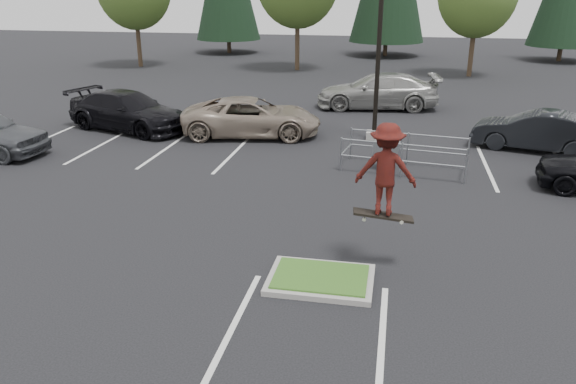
% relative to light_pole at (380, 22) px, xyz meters
% --- Properties ---
extents(ground, '(120.00, 120.00, 0.00)m').
position_rel_light_pole_xyz_m(ground, '(-0.50, -12.00, -4.56)').
color(ground, black).
rests_on(ground, ground).
extents(grass_median, '(2.20, 1.60, 0.16)m').
position_rel_light_pole_xyz_m(grass_median, '(-0.50, -12.00, -4.48)').
color(grass_median, '#A29E97').
rests_on(grass_median, ground).
extents(stall_lines, '(22.62, 17.60, 0.01)m').
position_rel_light_pole_xyz_m(stall_lines, '(-1.85, -5.98, -4.56)').
color(stall_lines, silver).
rests_on(stall_lines, ground).
extents(light_pole, '(0.70, 0.60, 10.12)m').
position_rel_light_pole_xyz_m(light_pole, '(0.00, 0.00, 0.00)').
color(light_pole, '#A29E97').
rests_on(light_pole, ground).
extents(cart_corral, '(4.22, 2.02, 1.15)m').
position_rel_light_pole_xyz_m(cart_corral, '(0.74, -3.93, -3.84)').
color(cart_corral, gray).
rests_on(cart_corral, ground).
extents(skateboarder, '(1.32, 0.81, 2.15)m').
position_rel_light_pole_xyz_m(skateboarder, '(0.70, -11.00, -2.31)').
color(skateboarder, black).
rests_on(skateboarder, ground).
extents(car_l_tan, '(5.98, 3.48, 1.56)m').
position_rel_light_pole_xyz_m(car_l_tan, '(-5.00, -0.50, -3.78)').
color(car_l_tan, gray).
rests_on(car_l_tan, ground).
extents(car_l_black, '(6.06, 3.97, 1.63)m').
position_rel_light_pole_xyz_m(car_l_black, '(-10.50, -0.50, -3.74)').
color(car_l_black, black).
rests_on(car_l_black, ground).
extents(car_r_charc, '(4.78, 2.70, 1.49)m').
position_rel_light_pole_xyz_m(car_r_charc, '(6.00, -0.50, -3.81)').
color(car_r_charc, black).
rests_on(car_r_charc, ground).
extents(car_far_silver, '(6.25, 3.14, 1.74)m').
position_rel_light_pole_xyz_m(car_far_silver, '(-0.13, 6.00, -3.69)').
color(car_far_silver, '#9A9995').
rests_on(car_far_silver, ground).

